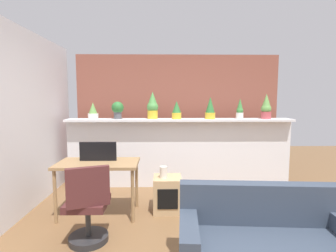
{
  "coord_description": "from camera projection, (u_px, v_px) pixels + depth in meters",
  "views": [
    {
      "loc": [
        -0.3,
        -2.67,
        1.61
      ],
      "look_at": [
        -0.23,
        1.03,
        1.22
      ],
      "focal_mm": 27.42,
      "sensor_mm": 36.0,
      "label": 1
    }
  ],
  "objects": [
    {
      "name": "potted_plant_1",
      "position": [
        118.0,
        109.0,
        4.61
      ],
      "size": [
        0.22,
        0.22,
        0.31
      ],
      "color": "#4C4C51",
      "rests_on": "plant_shelf"
    },
    {
      "name": "potted_plant_4",
      "position": [
        210.0,
        108.0,
        4.61
      ],
      "size": [
        0.18,
        0.18,
        0.4
      ],
      "color": "gold",
      "rests_on": "plant_shelf"
    },
    {
      "name": "brick_wall_behind",
      "position": [
        178.0,
        117.0,
        5.28
      ],
      "size": [
        4.06,
        0.1,
        2.5
      ],
      "primitive_type": "cube",
      "color": "brown",
      "rests_on": "ground"
    },
    {
      "name": "divider_wall",
      "position": [
        179.0,
        154.0,
        4.75
      ],
      "size": [
        4.06,
        0.16,
        1.22
      ],
      "primitive_type": "cube",
      "color": "silver",
      "rests_on": "ground"
    },
    {
      "name": "plant_shelf",
      "position": [
        180.0,
        120.0,
        4.65
      ],
      "size": [
        4.06,
        0.38,
        0.04
      ],
      "primitive_type": "cube",
      "color": "silver",
      "rests_on": "divider_wall"
    },
    {
      "name": "side_cube_shelf",
      "position": [
        167.0,
        194.0,
        3.7
      ],
      "size": [
        0.4,
        0.41,
        0.5
      ],
      "color": "tan",
      "rests_on": "ground"
    },
    {
      "name": "potted_plant_6",
      "position": [
        266.0,
        108.0,
        4.65
      ],
      "size": [
        0.18,
        0.18,
        0.45
      ],
      "color": "#B7474C",
      "rests_on": "plant_shelf"
    },
    {
      "name": "vase_on_shelf",
      "position": [
        164.0,
        172.0,
        3.63
      ],
      "size": [
        0.11,
        0.11,
        0.16
      ],
      "primitive_type": "cylinder",
      "color": "silver",
      "rests_on": "side_cube_shelf"
    },
    {
      "name": "potted_plant_2",
      "position": [
        153.0,
        106.0,
        4.64
      ],
      "size": [
        0.21,
        0.21,
        0.49
      ],
      "color": "gold",
      "rests_on": "plant_shelf"
    },
    {
      "name": "tv_monitor",
      "position": [
        98.0,
        151.0,
        3.59
      ],
      "size": [
        0.51,
        0.04,
        0.27
      ],
      "primitive_type": "cube",
      "color": "black",
      "rests_on": "desk"
    },
    {
      "name": "office_chair",
      "position": [
        88.0,
        210.0,
        2.83
      ],
      "size": [
        0.5,
        0.51,
        0.91
      ],
      "color": "#262628",
      "rests_on": "ground"
    },
    {
      "name": "potted_plant_5",
      "position": [
        240.0,
        110.0,
        4.65
      ],
      "size": [
        0.13,
        0.13,
        0.37
      ],
      "color": "silver",
      "rests_on": "plant_shelf"
    },
    {
      "name": "couch",
      "position": [
        267.0,
        249.0,
        2.28
      ],
      "size": [
        1.61,
        0.87,
        0.8
      ],
      "color": "#333D4C",
      "rests_on": "ground"
    },
    {
      "name": "desk",
      "position": [
        98.0,
        168.0,
        3.53
      ],
      "size": [
        1.1,
        0.6,
        0.75
      ],
      "color": "#99754C",
      "rests_on": "ground"
    },
    {
      "name": "ground_plane",
      "position": [
        190.0,
        246.0,
        2.82
      ],
      "size": [
        12.0,
        12.0,
        0.0
      ],
      "primitive_type": "plane",
      "color": "brown"
    },
    {
      "name": "potted_plant_0",
      "position": [
        93.0,
        111.0,
        4.62
      ],
      "size": [
        0.18,
        0.18,
        0.3
      ],
      "color": "silver",
      "rests_on": "plant_shelf"
    },
    {
      "name": "potted_plant_3",
      "position": [
        177.0,
        110.0,
        4.6
      ],
      "size": [
        0.17,
        0.17,
        0.32
      ],
      "color": "gold",
      "rests_on": "plant_shelf"
    }
  ]
}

